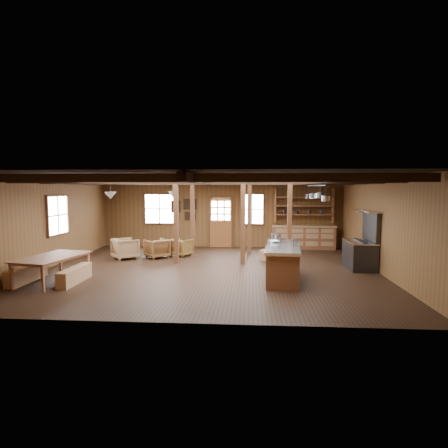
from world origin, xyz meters
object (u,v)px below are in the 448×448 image
(armchair_a, at_px, (157,248))
(armchair_c, at_px, (125,248))
(dining_table, at_px, (54,269))
(kitchen_island, at_px, (282,262))
(commercial_range, at_px, (361,249))
(armchair_b, at_px, (181,247))

(armchair_a, distance_m, armchair_c, 1.09)
(dining_table, xyz_separation_m, armchair_c, (0.77, 3.37, 0.02))
(kitchen_island, xyz_separation_m, armchair_a, (-4.19, 2.89, -0.14))
(kitchen_island, relative_size, armchair_c, 3.21)
(kitchen_island, xyz_separation_m, commercial_range, (2.54, 1.59, 0.12))
(armchair_c, bearing_deg, commercial_range, -136.63)
(kitchen_island, xyz_separation_m, armchair_b, (-3.41, 3.32, -0.16))
(dining_table, distance_m, armchair_b, 4.83)
(commercial_range, distance_m, dining_table, 8.87)
(kitchen_island, distance_m, dining_table, 6.06)
(kitchen_island, height_order, armchair_a, kitchen_island)
(kitchen_island, bearing_deg, armchair_a, 150.00)
(kitchen_island, height_order, armchair_c, kitchen_island)
(armchair_b, bearing_deg, armchair_a, 54.88)
(commercial_range, bearing_deg, dining_table, -164.74)
(armchair_a, height_order, armchair_b, armchair_a)
(kitchen_island, distance_m, armchair_c, 5.87)
(kitchen_island, distance_m, armchair_a, 5.09)
(commercial_range, relative_size, dining_table, 0.91)
(armchair_a, bearing_deg, commercial_range, 127.18)
(armchair_b, bearing_deg, commercial_range, -170.02)
(kitchen_island, distance_m, commercial_range, 3.00)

